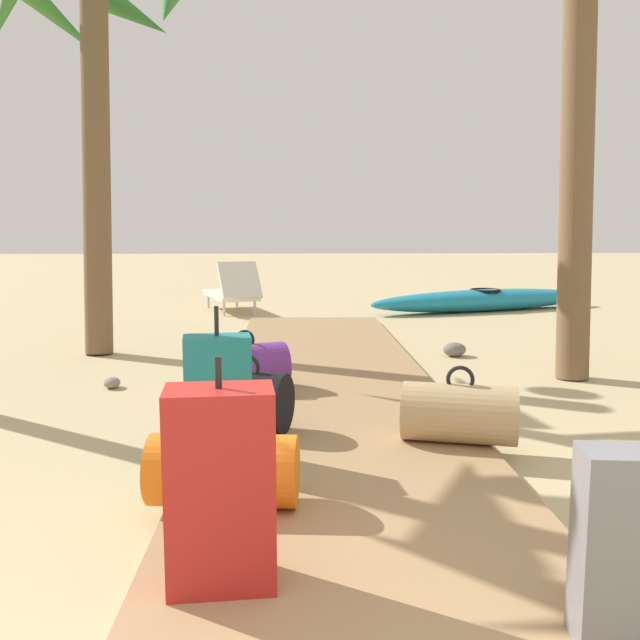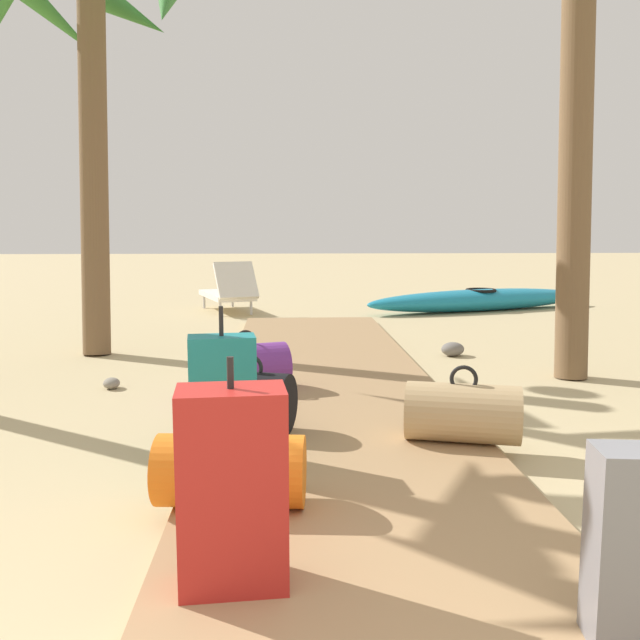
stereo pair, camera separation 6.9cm
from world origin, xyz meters
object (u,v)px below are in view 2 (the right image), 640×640
(duffel_bag_purple, at_px, (246,367))
(suitcase_teal, at_px, (223,398))
(duffel_bag_tan, at_px, (463,413))
(lounge_chair, at_px, (229,292))
(duffel_bag_black, at_px, (251,402))
(suitcase_red, at_px, (232,488))
(kayak, at_px, (481,300))
(palm_tree_near_left, at_px, (90,40))
(duffel_bag_orange, at_px, (231,470))

(duffel_bag_purple, height_order, suitcase_teal, suitcase_teal)
(duffel_bag_purple, height_order, duffel_bag_tan, duffel_bag_purple)
(suitcase_teal, distance_m, lounge_chair, 7.19)
(duffel_bag_tan, height_order, lounge_chair, lounge_chair)
(duffel_bag_black, relative_size, suitcase_red, 0.71)
(duffel_bag_black, height_order, kayak, duffel_bag_black)
(duffel_bag_purple, bearing_deg, suitcase_teal, -91.18)
(kayak, bearing_deg, lounge_chair, -179.72)
(palm_tree_near_left, bearing_deg, duffel_bag_tan, -49.64)
(duffel_bag_black, distance_m, palm_tree_near_left, 4.73)
(suitcase_red, relative_size, kayak, 0.20)
(suitcase_teal, bearing_deg, palm_tree_near_left, 113.22)
(suitcase_teal, bearing_deg, duffel_bag_black, 76.11)
(lounge_chair, distance_m, kayak, 4.02)
(kayak, bearing_deg, palm_tree_near_left, -146.14)
(duffel_bag_orange, bearing_deg, kayak, 66.56)
(duffel_bag_purple, relative_size, duffel_bag_black, 1.25)
(duffel_bag_black, height_order, palm_tree_near_left, palm_tree_near_left)
(suitcase_teal, relative_size, kayak, 0.21)
(kayak, bearing_deg, duffel_bag_purple, -121.70)
(duffel_bag_orange, relative_size, palm_tree_near_left, 0.16)
(lounge_chair, bearing_deg, duffel_bag_orange, -85.43)
(duffel_bag_purple, relative_size, palm_tree_near_left, 0.17)
(duffel_bag_purple, height_order, duffel_bag_orange, duffel_bag_purple)
(duffel_bag_tan, bearing_deg, duffel_bag_purple, 134.70)
(lounge_chair, bearing_deg, kayak, 0.28)
(duffel_bag_orange, distance_m, palm_tree_near_left, 5.58)
(duffel_bag_black, bearing_deg, duffel_bag_tan, -12.16)
(duffel_bag_black, height_order, suitcase_teal, suitcase_teal)
(duffel_bag_orange, bearing_deg, duffel_bag_black, 88.19)
(suitcase_red, height_order, suitcase_teal, suitcase_teal)
(duffel_bag_tan, height_order, duffel_bag_orange, duffel_bag_tan)
(duffel_bag_purple, height_order, duffel_bag_black, duffel_bag_black)
(lounge_chair, bearing_deg, suitcase_red, -85.39)
(duffel_bag_orange, distance_m, lounge_chair, 7.83)
(suitcase_red, bearing_deg, lounge_chair, 94.61)
(lounge_chair, bearing_deg, suitcase_teal, -85.73)
(duffel_bag_orange, relative_size, lounge_chair, 0.43)
(palm_tree_near_left, height_order, lounge_chair, palm_tree_near_left)
(suitcase_teal, bearing_deg, lounge_chair, 94.27)
(suitcase_teal, bearing_deg, duffel_bag_tan, 9.77)
(duffel_bag_tan, relative_size, kayak, 0.18)
(duffel_bag_tan, bearing_deg, duffel_bag_black, 167.84)
(duffel_bag_purple, height_order, palm_tree_near_left, palm_tree_near_left)
(lounge_chair, bearing_deg, duffel_bag_purple, -84.18)
(duffel_bag_black, relative_size, suitcase_teal, 0.70)
(duffel_bag_tan, bearing_deg, kayak, 73.19)
(duffel_bag_purple, distance_m, kayak, 6.56)
(duffel_bag_orange, height_order, suitcase_red, suitcase_red)
(duffel_bag_orange, height_order, kayak, duffel_bag_orange)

